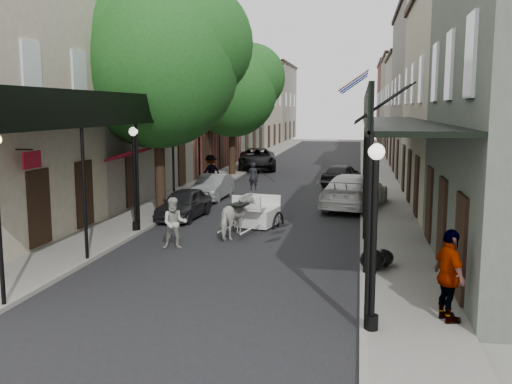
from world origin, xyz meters
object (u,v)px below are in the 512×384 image
at_px(horse, 238,216).
at_px(lamppost_right_near, 374,235).
at_px(tree_near, 168,60).
at_px(car_left_near, 184,204).
at_px(tree_far, 238,87).
at_px(pedestrian_sidewalk_left, 211,172).
at_px(lamppost_left, 135,177).
at_px(pedestrian_sidewalk_right, 449,276).
at_px(car_right_near, 355,191).
at_px(pedestrian_walking, 175,223).
at_px(lamppost_right_far, 366,154).
at_px(carriage, 261,200).
at_px(car_left_mid, 212,187).
at_px(car_left_far, 257,159).
at_px(car_right_far, 342,175).

bearing_deg(horse, lamppost_right_near, 129.77).
height_order(tree_near, car_left_near, tree_near).
xyz_separation_m(tree_far, lamppost_right_near, (8.35, -26.18, -3.79)).
bearing_deg(pedestrian_sidewalk_left, lamppost_left, 46.15).
distance_m(pedestrian_sidewalk_right, car_right_near, 14.11).
relative_size(tree_far, horse, 4.80).
xyz_separation_m(tree_far, lamppost_left, (0.15, -18.18, -3.79)).
xyz_separation_m(lamppost_left, car_left_near, (0.86, 3.00, -1.43)).
bearing_deg(pedestrian_walking, car_right_near, 38.99).
relative_size(pedestrian_walking, pedestrian_sidewalk_right, 0.86).
height_order(lamppost_right_far, horse, lamppost_right_far).
distance_m(lamppost_right_far, pedestrian_sidewalk_right, 19.35).
xyz_separation_m(horse, car_right_near, (3.95, 6.69, 0.03)).
distance_m(carriage, pedestrian_walking, 4.74).
bearing_deg(car_left_near, pedestrian_sidewalk_right, -44.97).
height_order(lamppost_left, lamppost_right_far, same).
bearing_deg(tree_near, horse, -47.36).
bearing_deg(pedestrian_sidewalk_left, pedestrian_walking, 55.35).
distance_m(tree_far, pedestrian_sidewalk_right, 27.71).
height_order(tree_near, car_left_mid, tree_near).
distance_m(tree_near, pedestrian_sidewalk_right, 16.04).
relative_size(car_left_mid, car_right_near, 0.69).
bearing_deg(lamppost_right_far, car_left_far, 127.99).
bearing_deg(horse, pedestrian_walking, 60.18).
xyz_separation_m(pedestrian_sidewalk_left, car_right_near, (7.80, -4.21, -0.26)).
xyz_separation_m(lamppost_right_near, car_left_near, (-7.34, 11.00, -1.43)).
distance_m(pedestrian_sidewalk_right, car_right_far, 21.29).
xyz_separation_m(lamppost_right_near, car_right_far, (-1.29, 21.83, -1.37)).
bearing_deg(lamppost_left, car_left_far, 88.69).
bearing_deg(carriage, car_right_far, 87.36).
distance_m(horse, car_left_mid, 8.55).
distance_m(lamppost_right_near, car_left_far, 30.86).
height_order(tree_far, car_left_near, tree_far).
xyz_separation_m(carriage, car_right_near, (3.51, 4.37, -0.20)).
distance_m(horse, car_right_far, 14.19).
xyz_separation_m(car_left_near, car_left_far, (-0.36, 18.86, 0.17)).
height_order(pedestrian_sidewalk_right, car_left_near, pedestrian_sidewalk_right).
relative_size(horse, pedestrian_sidewalk_right, 0.92).
bearing_deg(pedestrian_sidewalk_left, car_left_far, -137.51).
height_order(lamppost_left, car_right_far, lamppost_left).
relative_size(tree_far, car_left_mid, 2.31).
height_order(tree_far, car_right_far, tree_far).
relative_size(tree_near, car_right_near, 1.78).
bearing_deg(car_left_far, pedestrian_walking, -96.31).
bearing_deg(car_left_far, pedestrian_sidewalk_left, -103.30).
height_order(lamppost_left, pedestrian_sidewalk_right, lamppost_left).
relative_size(tree_far, lamppost_right_far, 2.32).
xyz_separation_m(lamppost_left, car_left_far, (0.50, 21.86, -1.26)).
bearing_deg(car_left_mid, lamppost_left, -93.31).
bearing_deg(car_right_far, tree_near, 68.03).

